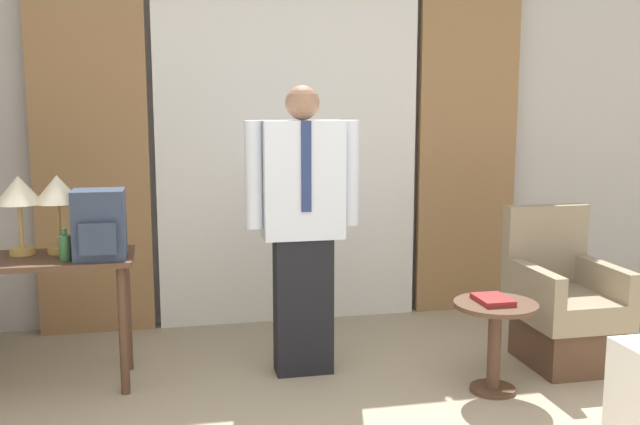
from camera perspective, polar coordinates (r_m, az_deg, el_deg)
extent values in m
cube|color=beige|center=(5.22, -2.73, 6.23)|extent=(10.00, 0.06, 2.70)
cube|color=white|center=(5.10, -2.48, 5.49)|extent=(1.87, 0.06, 2.58)
cube|color=#997047|center=(5.05, -17.90, 5.05)|extent=(0.77, 0.06, 2.58)
cube|color=#997047|center=(5.49, 11.70, 5.56)|extent=(0.77, 0.06, 2.58)
cube|color=#4C3323|center=(4.19, -21.56, -3.55)|extent=(1.00, 0.49, 0.03)
cylinder|color=#4C3323|center=(4.06, -15.46, -9.11)|extent=(0.05, 0.05, 0.72)
cylinder|color=#4C3323|center=(4.41, -15.19, -7.64)|extent=(0.05, 0.05, 0.72)
cylinder|color=tan|center=(4.30, -22.70, -2.86)|extent=(0.14, 0.14, 0.04)
cylinder|color=tan|center=(4.27, -22.81, -0.98)|extent=(0.02, 0.02, 0.24)
cone|color=beige|center=(4.24, -22.98, 1.68)|extent=(0.26, 0.26, 0.16)
cylinder|color=tan|center=(4.26, -20.05, -2.79)|extent=(0.14, 0.14, 0.04)
cylinder|color=tan|center=(4.24, -20.15, -0.91)|extent=(0.02, 0.02, 0.24)
cone|color=beige|center=(4.21, -20.29, 1.78)|extent=(0.26, 0.26, 0.16)
cylinder|color=#336638|center=(4.04, -19.72, -2.68)|extent=(0.06, 0.06, 0.14)
cylinder|color=#336638|center=(4.03, -19.79, -1.46)|extent=(0.03, 0.03, 0.04)
cube|color=#2D384C|center=(4.01, -17.23, -0.91)|extent=(0.27, 0.23, 0.38)
cube|color=#2D384C|center=(3.90, -17.36, -2.04)|extent=(0.19, 0.03, 0.17)
cube|color=black|center=(4.22, -1.36, -7.44)|extent=(0.33, 0.18, 0.81)
cube|color=silver|center=(4.07, -1.39, 2.63)|extent=(0.46, 0.21, 0.67)
cube|color=navy|center=(3.95, -1.10, 3.68)|extent=(0.06, 0.01, 0.51)
cylinder|color=silver|center=(4.02, -5.35, 3.01)|extent=(0.10, 0.10, 0.61)
cylinder|color=silver|center=(4.13, 2.46, 3.18)|extent=(0.10, 0.10, 0.61)
sphere|color=#936B51|center=(4.05, -1.42, 8.77)|extent=(0.20, 0.20, 0.20)
cube|color=#4C3323|center=(4.65, 18.95, -9.77)|extent=(0.46, 0.54, 0.29)
cube|color=gray|center=(4.58, 19.09, -7.13)|extent=(0.54, 0.64, 0.16)
cube|color=gray|center=(4.74, 17.56, -2.42)|extent=(0.54, 0.10, 0.50)
cube|color=gray|center=(4.43, 16.64, -5.29)|extent=(0.08, 0.64, 0.18)
cube|color=gray|center=(4.66, 21.64, -4.83)|extent=(0.08, 0.64, 0.18)
cylinder|color=#4C3323|center=(4.18, 13.64, -13.57)|extent=(0.25, 0.25, 0.02)
cylinder|color=#4C3323|center=(4.10, 13.75, -10.60)|extent=(0.07, 0.07, 0.48)
cylinder|color=#4C3323|center=(4.02, 13.89, -7.18)|extent=(0.46, 0.46, 0.03)
cube|color=maroon|center=(4.01, 13.66, -6.79)|extent=(0.17, 0.23, 0.03)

